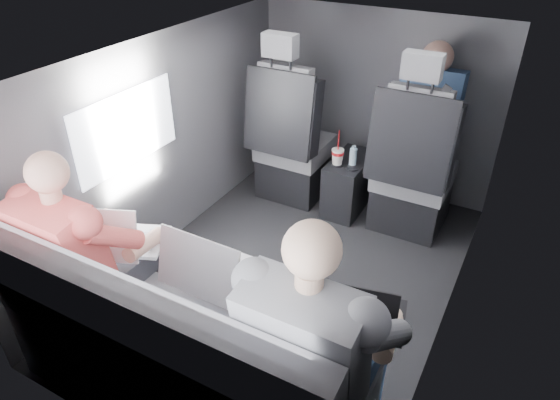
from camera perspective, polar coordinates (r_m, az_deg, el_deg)
The scene contains 20 objects.
floor at distance 3.11m, azimuth 1.43°, elevation -8.51°, with size 2.60×2.60×0.00m, color black.
ceiling at distance 2.46m, azimuth 1.86°, elevation 16.17°, with size 2.60×2.60×0.00m, color #B2B2AD.
panel_left at distance 3.19m, azimuth -12.99°, elevation 6.15°, with size 0.02×2.60×1.35m, color #56565B.
panel_right at distance 2.51m, azimuth 20.21°, elevation -2.67°, with size 0.02×2.60×1.35m, color #56565B.
panel_front at distance 3.82m, azimuth 10.79°, elevation 10.79°, with size 1.80×0.02×1.35m, color #56565B.
panel_back at distance 1.90m, azimuth -17.40°, elevation -14.95°, with size 1.80×0.02×1.35m, color #56565B.
side_window at distance 2.89m, azimuth -17.04°, elevation 7.73°, with size 0.02×0.75×0.42m, color white.
seatbelt at distance 3.10m, azimuth 14.97°, elevation 7.68°, with size 0.05×0.01×0.65m, color black.
front_seat_left at distance 3.69m, azimuth 1.35°, elevation 5.96°, with size 0.52×0.58×1.26m.
front_seat_right at distance 3.42m, azimuth 14.83°, elevation 2.58°, with size 0.52×0.58×1.26m.
center_console at distance 3.66m, azimuth 7.86°, elevation 1.84°, with size 0.24×0.48×0.41m.
rear_bench at distance 2.27m, azimuth -11.57°, elevation -17.69°, with size 1.60×0.57×0.92m.
soda_cup at distance 3.45m, azimuth 6.59°, elevation 4.97°, with size 0.09×0.09×0.26m.
water_bottle at distance 3.46m, azimuth 8.35°, elevation 4.92°, with size 0.05×0.05×0.15m.
laptop_white at distance 2.45m, azimuth -17.97°, elevation -4.21°, with size 0.42×0.45×0.26m.
laptop_silver at distance 2.18m, azimuth -7.56°, elevation -7.77°, with size 0.39×0.34×0.27m.
laptop_black at distance 1.98m, azimuth 8.58°, elevation -12.82°, with size 0.40×0.38×0.25m.
passenger_rear_left at distance 2.41m, azimuth -20.63°, elevation -6.09°, with size 0.47×0.60×1.18m.
passenger_rear_right at distance 1.86m, azimuth 4.55°, elevation -16.48°, with size 0.51×0.62×1.23m.
passenger_front_right at distance 3.51m, azimuth 16.56°, elevation 9.42°, with size 0.40×0.40×0.80m.
Camera 1 is at (1.07, -2.11, 2.02)m, focal length 32.00 mm.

